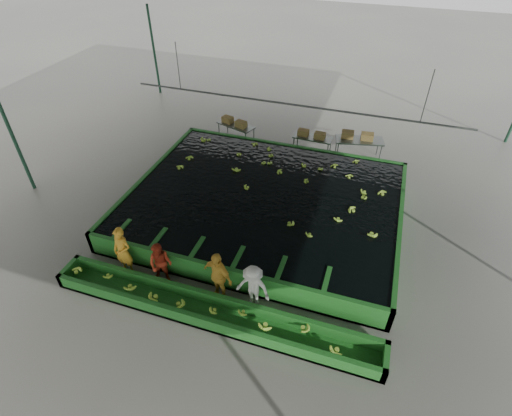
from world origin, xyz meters
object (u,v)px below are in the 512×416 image
(flotation_tank, at_px, (264,204))
(box_stack_mid, at_px, (311,137))
(worker_a, at_px, (123,251))
(sorting_trough, at_px, (211,312))
(packing_table_right, at_px, (358,149))
(worker_d, at_px, (253,287))
(worker_c, at_px, (218,276))
(packing_table_mid, at_px, (312,145))
(packing_table_left, at_px, (236,132))
(worker_b, at_px, (161,264))
(box_stack_right, at_px, (357,138))
(box_stack_left, at_px, (234,124))

(flotation_tank, bearing_deg, box_stack_mid, 82.51)
(flotation_tank, xyz_separation_m, worker_a, (-3.33, -4.30, 0.45))
(sorting_trough, height_order, packing_table_right, packing_table_right)
(worker_d, bearing_deg, flotation_tank, 107.64)
(packing_table_right, bearing_deg, worker_c, -107.13)
(sorting_trough, xyz_separation_m, packing_table_mid, (0.75, 10.20, 0.16))
(packing_table_left, bearing_deg, flotation_tank, -58.72)
(worker_d, xyz_separation_m, packing_table_right, (1.84, 9.56, -0.32))
(worker_c, bearing_deg, worker_a, -161.28)
(packing_table_mid, distance_m, box_stack_mid, 0.42)
(worker_b, height_order, worker_c, worker_c)
(flotation_tank, bearing_deg, sorting_trough, -90.00)
(packing_table_left, distance_m, box_stack_mid, 3.77)
(worker_a, xyz_separation_m, box_stack_right, (6.06, 9.63, 0.08))
(flotation_tank, height_order, worker_b, worker_b)
(sorting_trough, distance_m, box_stack_left, 10.64)
(sorting_trough, distance_m, packing_table_mid, 10.23)
(packing_table_right, xyz_separation_m, box_stack_left, (-6.01, -0.22, 0.37))
(worker_a, relative_size, box_stack_mid, 1.39)
(sorting_trough, xyz_separation_m, packing_table_left, (-3.08, 10.17, 0.18))
(worker_b, bearing_deg, flotation_tank, 55.58)
(worker_c, xyz_separation_m, box_stack_left, (-3.07, 9.34, -0.05))
(worker_b, bearing_deg, worker_a, 170.60)
(sorting_trough, relative_size, box_stack_mid, 7.75)
(packing_table_mid, xyz_separation_m, box_stack_right, (1.98, 0.23, 0.56))
(sorting_trough, bearing_deg, worker_a, 166.50)
(box_stack_right, bearing_deg, flotation_tank, -117.08)
(sorting_trough, height_order, worker_b, worker_b)
(worker_d, height_order, packing_table_right, worker_d)
(flotation_tank, distance_m, worker_a, 5.46)
(worker_b, height_order, packing_table_left, worker_b)
(worker_c, distance_m, packing_table_mid, 9.45)
(worker_d, bearing_deg, packing_table_right, 83.43)
(packing_table_left, xyz_separation_m, box_stack_right, (5.80, 0.26, 0.55))
(flotation_tank, bearing_deg, packing_table_mid, 81.64)
(worker_d, height_order, packing_table_mid, worker_d)
(sorting_trough, relative_size, box_stack_right, 7.05)
(box_stack_mid, relative_size, box_stack_right, 0.91)
(worker_c, bearing_deg, packing_table_mid, 103.62)
(packing_table_right, bearing_deg, packing_table_mid, -175.61)
(flotation_tank, height_order, box_stack_left, box_stack_left)
(worker_c, relative_size, box_stack_left, 1.34)
(worker_c, height_order, packing_table_left, worker_c)
(worker_a, xyz_separation_m, worker_b, (1.33, 0.00, -0.12))
(packing_table_right, relative_size, box_stack_mid, 1.65)
(worker_d, distance_m, packing_table_right, 9.74)
(box_stack_right, bearing_deg, sorting_trough, -104.64)
(box_stack_right, bearing_deg, worker_c, -106.29)
(worker_d, bearing_deg, packing_table_mid, 95.96)
(worker_b, xyz_separation_m, box_stack_left, (-1.15, 9.34, 0.08))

